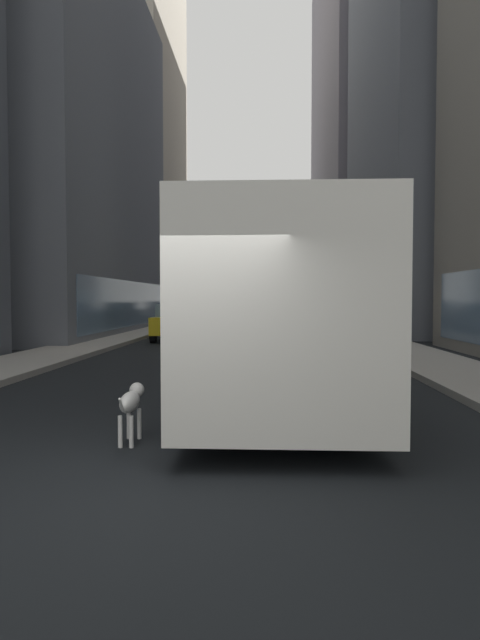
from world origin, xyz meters
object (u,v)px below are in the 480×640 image
(car_black_suv, at_px, (211,313))
(car_grey_wagon, at_px, (298,318))
(car_silver_sedan, at_px, (225,310))
(car_yellow_taxi, at_px, (180,322))
(transit_bus, at_px, (274,302))
(dalmatian_dog, at_px, (131,402))
(car_blue_hatchback, at_px, (285,311))

(car_black_suv, bearing_deg, car_grey_wagon, -59.86)
(car_silver_sedan, bearing_deg, car_yellow_taxi, -90.00)
(transit_bus, bearing_deg, dalmatian_dog, -113.44)
(transit_bus, bearing_deg, car_silver_sedan, 95.78)
(car_blue_hatchback, bearing_deg, car_black_suv, -126.48)
(car_grey_wagon, relative_size, dalmatian_dog, 4.55)
(dalmatian_dog, bearing_deg, car_black_suv, 93.81)
(car_grey_wagon, relative_size, car_yellow_taxi, 1.02)
(car_blue_hatchback, bearing_deg, car_yellow_taxi, -104.35)
(car_grey_wagon, distance_m, car_silver_sedan, 23.13)
(car_grey_wagon, xyz_separation_m, dalmatian_dog, (-3.52, -21.54, -0.31))
(car_black_suv, relative_size, car_blue_hatchback, 1.07)
(car_silver_sedan, distance_m, dalmatian_dog, 44.03)
(car_grey_wagon, distance_m, car_black_suv, 11.15)
(transit_bus, relative_size, car_silver_sedan, 2.64)
(transit_bus, xyz_separation_m, car_grey_wagon, (1.60, 17.10, -0.96))
(car_grey_wagon, bearing_deg, car_black_suv, 120.14)
(car_grey_wagon, relative_size, car_black_suv, 0.94)
(car_yellow_taxi, xyz_separation_m, car_blue_hatchback, (5.60, 21.89, -0.00))
(car_black_suv, height_order, car_blue_hatchback, same)
(transit_bus, xyz_separation_m, car_blue_hatchback, (1.60, 34.32, -0.96))
(transit_bus, distance_m, car_grey_wagon, 17.21)
(car_blue_hatchback, height_order, dalmatian_dog, car_blue_hatchback)
(car_silver_sedan, xyz_separation_m, car_black_suv, (-0.00, -12.79, 0.00))
(car_grey_wagon, bearing_deg, car_yellow_taxi, -140.14)
(car_silver_sedan, height_order, car_black_suv, same)
(transit_bus, relative_size, car_blue_hatchback, 2.66)
(car_silver_sedan, bearing_deg, car_black_suv, -90.00)
(dalmatian_dog, bearing_deg, car_blue_hatchback, 84.80)
(car_grey_wagon, height_order, dalmatian_dog, car_grey_wagon)
(transit_bus, height_order, car_silver_sedan, transit_bus)
(car_yellow_taxi, distance_m, car_blue_hatchback, 22.60)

